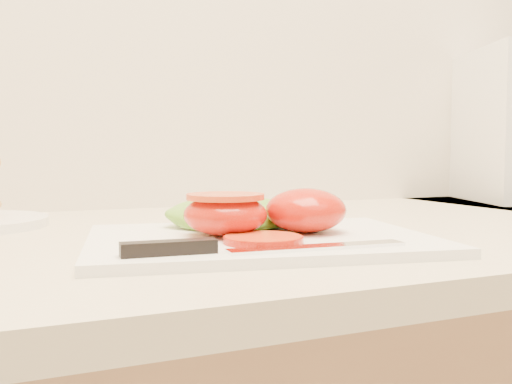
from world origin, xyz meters
name	(u,v)px	position (x,y,z in m)	size (l,w,h in m)	color
cutting_board	(260,240)	(-0.35, 1.56, 0.94)	(0.35, 0.25, 0.01)	white
tomato_half_dome	(306,210)	(-0.30, 1.56, 0.96)	(0.09, 0.09, 0.05)	red
tomato_half_cut	(225,213)	(-0.39, 1.57, 0.96)	(0.09, 0.09, 0.04)	red
tomato_slice_0	(263,239)	(-0.37, 1.51, 0.94)	(0.07, 0.07, 0.01)	#D95F24
lettuce_leaf_0	(233,214)	(-0.35, 1.64, 0.95)	(0.16, 0.11, 0.03)	#67B32F
knife	(230,247)	(-0.42, 1.48, 0.94)	(0.26, 0.05, 0.01)	silver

